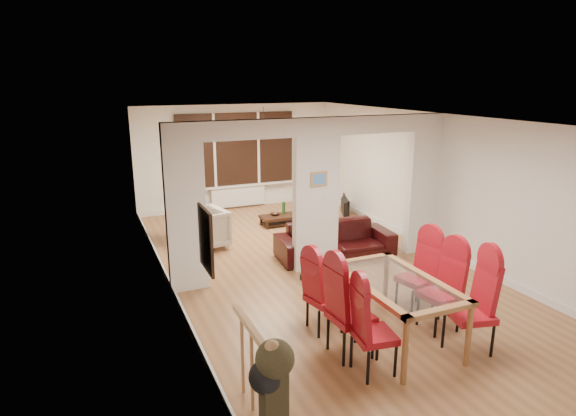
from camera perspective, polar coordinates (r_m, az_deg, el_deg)
floor at (r=8.51m, az=3.21°, el=-7.05°), size 5.00×9.00×0.01m
room_walls at (r=8.11m, az=3.34°, el=1.49°), size 5.00×9.00×2.60m
divider_wall at (r=8.11m, az=3.34°, el=1.49°), size 5.00×0.18×2.60m
bay_window_blinds at (r=12.13m, az=-6.12°, el=6.93°), size 3.00×0.08×1.80m
radiator at (r=12.32m, az=-5.91°, el=1.38°), size 1.40×0.08×0.50m
pendant_light at (r=11.08m, az=-2.92°, el=9.62°), size 0.36×0.36×0.36m
stair_newel at (r=4.84m, az=-4.10°, el=-18.16°), size 0.40×1.20×1.10m
wall_poster at (r=5.02m, az=-9.73°, el=-3.73°), size 0.04×0.52×0.67m
pillar_photo at (r=7.96m, az=3.69°, el=3.44°), size 0.30×0.03×0.25m
dining_table at (r=6.28m, az=12.47°, el=-11.72°), size 0.97×1.73×0.81m
dining_chair_la at (r=5.54m, az=10.21°, el=-13.87°), size 0.49×0.49×1.08m
dining_chair_lb at (r=5.81m, az=7.49°, el=-11.81°), size 0.50×0.50×1.17m
dining_chair_lc at (r=6.34m, az=4.41°, el=-10.00°), size 0.49×0.49×1.04m
dining_chair_ra at (r=6.18m, az=20.83°, el=-10.95°), size 0.57×0.57×1.18m
dining_chair_rb at (r=6.63m, az=17.55°, el=-9.21°), size 0.50×0.50×1.10m
dining_chair_rc at (r=7.04m, az=14.95°, el=-7.60°), size 0.52×0.52×1.09m
sofa at (r=8.94m, az=5.62°, el=-3.83°), size 2.22×1.01×0.63m
armchair at (r=9.47m, az=-10.09°, el=-2.44°), size 0.97×0.99×0.78m
person at (r=9.95m, az=-12.38°, el=1.59°), size 0.78×0.61×1.88m
television at (r=11.49m, az=6.44°, el=0.09°), size 0.84×0.42×0.50m
coffee_table at (r=10.88m, az=-0.73°, el=-1.42°), size 1.06×0.77×0.22m
bottle at (r=10.95m, az=-0.51°, el=0.07°), size 0.07×0.07×0.29m
bowl at (r=10.87m, az=-1.53°, el=-0.71°), size 0.21×0.21×0.05m
shoes at (r=7.94m, az=2.52°, el=-8.35°), size 0.22×0.24×0.09m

